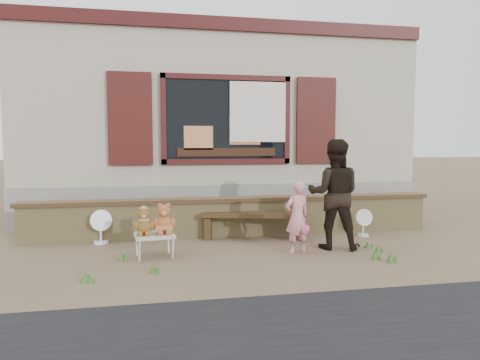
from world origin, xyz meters
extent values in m
plane|color=brown|center=(0.00, 0.00, 0.00)|extent=(80.00, 80.00, 0.00)
cube|color=gray|center=(0.00, 4.50, 2.40)|extent=(8.00, 5.00, 3.20)
cube|color=gray|center=(0.00, 4.50, 0.40)|extent=(8.04, 5.04, 0.80)
cube|color=black|center=(0.00, 1.97, 2.05)|extent=(2.30, 0.04, 1.50)
cube|color=#3C1111|center=(0.00, 1.95, 2.85)|extent=(2.50, 0.08, 0.10)
cube|color=#3C1111|center=(0.00, 1.95, 1.25)|extent=(2.50, 0.08, 0.10)
cube|color=#3C1111|center=(-1.20, 1.95, 2.05)|extent=(0.10, 0.08, 1.70)
cube|color=#3C1111|center=(1.20, 1.95, 2.05)|extent=(0.10, 0.08, 1.70)
cube|color=#330F0E|center=(-1.80, 1.94, 2.05)|extent=(0.80, 0.07, 1.70)
cube|color=#330F0E|center=(1.80, 1.94, 2.05)|extent=(0.80, 0.07, 1.70)
cube|color=silver|center=(0.60, 1.90, 2.20)|extent=(1.10, 0.02, 1.15)
cube|color=#3C1111|center=(0.00, 1.98, 3.85)|extent=(8.00, 0.12, 0.25)
cube|color=black|center=(0.00, 1.94, 1.43)|extent=(1.90, 0.06, 0.16)
cube|color=tan|center=(-0.55, 1.94, 1.70)|extent=(0.55, 0.06, 0.45)
cube|color=#E08447|center=(0.35, 1.94, 1.85)|extent=(0.60, 0.06, 0.55)
cube|color=tan|center=(0.00, 1.00, 0.30)|extent=(7.00, 0.30, 0.60)
cube|color=brown|center=(0.00, 1.00, 0.63)|extent=(7.10, 0.36, 0.07)
cube|color=#342312|center=(0.25, 0.67, 0.41)|extent=(1.77, 0.73, 0.06)
cube|color=#342312|center=(-0.49, 0.83, 0.18)|extent=(0.17, 0.34, 0.37)
cube|color=#342312|center=(0.99, 0.51, 0.18)|extent=(0.17, 0.34, 0.37)
cube|color=beige|center=(-1.37, -0.19, 0.31)|extent=(0.59, 0.54, 0.04)
cylinder|color=silver|center=(-1.57, -0.42, 0.14)|extent=(0.03, 0.03, 0.29)
cylinder|color=silver|center=(-1.12, -0.36, 0.14)|extent=(0.03, 0.03, 0.29)
cylinder|color=silver|center=(-1.63, -0.02, 0.14)|extent=(0.03, 0.03, 0.29)
cylinder|color=silver|center=(-1.18, 0.04, 0.14)|extent=(0.03, 0.03, 0.29)
imported|color=pink|center=(0.66, -0.35, 0.53)|extent=(0.44, 0.34, 1.06)
imported|color=black|center=(1.30, -0.18, 0.83)|extent=(0.98, 0.88, 1.66)
cylinder|color=white|center=(-2.22, 0.80, 0.02)|extent=(0.23, 0.23, 0.04)
cylinder|color=white|center=(-2.22, 0.80, 0.17)|extent=(0.04, 0.04, 0.29)
cylinder|color=white|center=(-2.22, 0.80, 0.38)|extent=(0.35, 0.22, 0.34)
cylinder|color=silver|center=(2.16, 0.55, 0.02)|extent=(0.20, 0.20, 0.04)
cylinder|color=silver|center=(2.16, 0.55, 0.14)|extent=(0.03, 0.03, 0.25)
cylinder|color=silver|center=(2.16, 0.55, 0.33)|extent=(0.30, 0.11, 0.29)
cone|color=#396026|center=(-1.81, -0.32, 0.08)|extent=(0.11, 0.11, 0.15)
cone|color=#396026|center=(-1.39, -0.97, 0.07)|extent=(0.10, 0.10, 0.14)
cone|color=#396026|center=(1.83, -0.27, 0.05)|extent=(0.13, 0.13, 0.10)
cone|color=#396026|center=(1.84, -0.55, 0.06)|extent=(0.10, 0.10, 0.11)
cone|color=#396026|center=(1.60, -0.91, 0.07)|extent=(0.10, 0.10, 0.13)
cone|color=#396026|center=(1.53, -0.37, 0.06)|extent=(0.15, 0.15, 0.13)
cone|color=#396026|center=(-2.14, -1.16, 0.06)|extent=(0.14, 0.14, 0.12)
cone|color=#396026|center=(1.74, -1.08, 0.08)|extent=(0.13, 0.13, 0.16)
camera|label=1|loc=(-1.30, -6.21, 1.58)|focal=32.00mm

